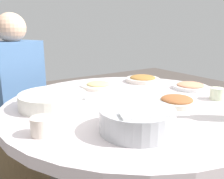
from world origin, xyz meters
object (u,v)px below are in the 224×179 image
(dish_noodles, at_px, (99,85))
(dish_tofu_braise, at_px, (143,79))
(dish_stirfry, at_px, (177,101))
(dish_shrimp, at_px, (190,86))
(round_dining_table, at_px, (130,129))
(stool_for_diner_left, at_px, (23,153))
(soup_bowl, at_px, (53,100))
(tea_cup_far, at_px, (217,94))
(diner_left, at_px, (16,81))
(rice_bowl, at_px, (137,119))
(tea_cup_near, at_px, (42,126))

(dish_noodles, distance_m, dish_tofu_braise, 0.32)
(dish_stirfry, height_order, dish_tofu_braise, dish_tofu_braise)
(dish_shrimp, relative_size, dish_stirfry, 1.03)
(round_dining_table, height_order, stool_for_diner_left, round_dining_table)
(soup_bowl, height_order, dish_shrimp, soup_bowl)
(dish_tofu_braise, height_order, stool_for_diner_left, dish_tofu_braise)
(tea_cup_far, distance_m, stool_for_diner_left, 1.37)
(round_dining_table, xyz_separation_m, diner_left, (0.83, 0.33, 0.13))
(rice_bowl, xyz_separation_m, soup_bowl, (0.42, 0.14, -0.01))
(rice_bowl, distance_m, dish_shrimp, 0.70)
(diner_left, bearing_deg, tea_cup_far, -145.38)
(dish_shrimp, height_order, tea_cup_near, tea_cup_near)
(round_dining_table, bearing_deg, tea_cup_far, -117.81)
(stool_for_diner_left, bearing_deg, round_dining_table, -158.33)
(soup_bowl, distance_m, dish_noodles, 0.40)
(tea_cup_far, bearing_deg, tea_cup_near, 84.47)
(dish_noodles, relative_size, dish_shrimp, 1.05)
(dish_tofu_braise, bearing_deg, round_dining_table, 132.06)
(round_dining_table, relative_size, soup_bowl, 4.00)
(soup_bowl, height_order, dish_noodles, soup_bowl)
(stool_for_diner_left, bearing_deg, diner_left, 180.00)
(dish_shrimp, bearing_deg, soup_bowl, 80.31)
(rice_bowl, relative_size, stool_for_diner_left, 0.60)
(dish_stirfry, relative_size, dish_tofu_braise, 0.89)
(dish_noodles, bearing_deg, diner_left, 35.57)
(dish_stirfry, relative_size, stool_for_diner_left, 0.44)
(round_dining_table, bearing_deg, diner_left, 21.67)
(dish_tofu_braise, relative_size, stool_for_diner_left, 0.49)
(round_dining_table, xyz_separation_m, dish_shrimp, (0.01, -0.45, 0.16))
(tea_cup_near, height_order, stool_for_diner_left, tea_cup_near)
(dish_stirfry, distance_m, stool_for_diner_left, 1.22)
(round_dining_table, bearing_deg, dish_stirfry, -133.65)
(tea_cup_near, distance_m, stool_for_diner_left, 1.12)
(soup_bowl, xyz_separation_m, dish_shrimp, (-0.13, -0.78, -0.01))
(dish_stirfry, bearing_deg, stool_for_diner_left, 26.35)
(dish_shrimp, height_order, tea_cup_far, tea_cup_far)
(round_dining_table, height_order, rice_bowl, rice_bowl)
(dish_shrimp, bearing_deg, round_dining_table, 91.47)
(soup_bowl, xyz_separation_m, diner_left, (0.68, -0.00, -0.04))
(dish_noodles, distance_m, diner_left, 0.60)
(dish_tofu_braise, bearing_deg, rice_bowl, 137.57)
(dish_noodles, relative_size, stool_for_diner_left, 0.48)
(soup_bowl, distance_m, dish_stirfry, 0.57)
(round_dining_table, height_order, diner_left, diner_left)
(round_dining_table, distance_m, rice_bowl, 0.38)
(dish_shrimp, relative_size, dish_tofu_braise, 0.92)
(dish_tofu_braise, height_order, tea_cup_far, tea_cup_far)
(dish_noodles, bearing_deg, soup_bowl, 118.38)
(round_dining_table, height_order, soup_bowl, soup_bowl)
(dish_tofu_braise, xyz_separation_m, stool_for_diner_left, (0.52, 0.67, -0.56))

